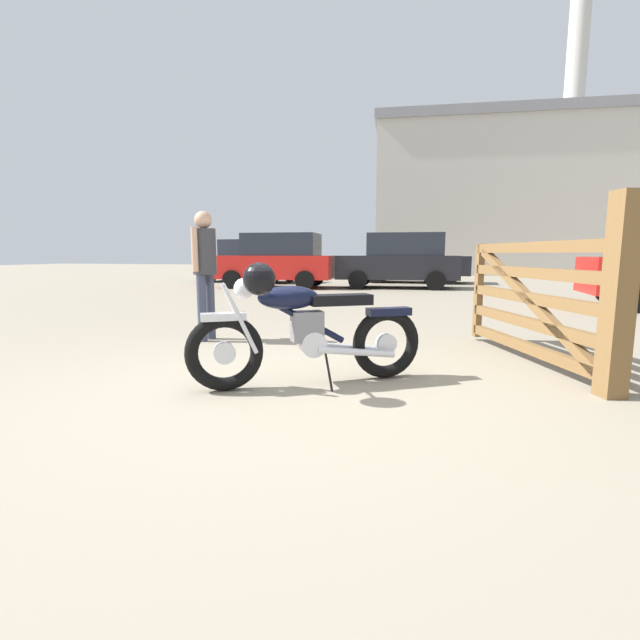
# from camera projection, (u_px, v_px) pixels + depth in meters

# --- Properties ---
(ground_plane) EXTENTS (80.00, 80.00, 0.00)m
(ground_plane) POSITION_uv_depth(u_px,v_px,m) (287.00, 391.00, 3.77)
(ground_plane) COLOR gray
(vintage_motorcycle) EXTENTS (1.86, 1.19, 1.07)m
(vintage_motorcycle) POSITION_uv_depth(u_px,v_px,m) (304.00, 329.00, 3.87)
(vintage_motorcycle) COLOR black
(vintage_motorcycle) RESTS_ON ground_plane
(timber_gate) EXTENTS (0.99, 2.43, 1.60)m
(timber_gate) POSITION_uv_depth(u_px,v_px,m) (546.00, 297.00, 4.43)
(timber_gate) COLOR brown
(timber_gate) RESTS_ON ground_plane
(bystander) EXTENTS (0.30, 0.46, 1.66)m
(bystander) POSITION_uv_depth(u_px,v_px,m) (205.00, 262.00, 5.84)
(bystander) COLOR #383D51
(bystander) RESTS_ON ground_plane
(blue_hatchback_right) EXTENTS (3.99, 2.01, 1.78)m
(blue_hatchback_right) POSITION_uv_depth(u_px,v_px,m) (277.00, 260.00, 15.12)
(blue_hatchback_right) COLOR black
(blue_hatchback_right) RESTS_ON ground_plane
(pale_sedan_back) EXTENTS (3.99, 2.01, 1.78)m
(pale_sedan_back) POSITION_uv_depth(u_px,v_px,m) (400.00, 260.00, 14.92)
(pale_sedan_back) COLOR black
(pale_sedan_back) RESTS_ON ground_plane
(red_hatchback_near) EXTENTS (4.37, 2.29, 1.67)m
(red_hatchback_near) POSITION_uv_depth(u_px,v_px,m) (250.00, 261.00, 18.10)
(red_hatchback_near) COLOR black
(red_hatchback_near) RESTS_ON ground_plane
(dark_sedan_left) EXTENTS (4.29, 2.11, 1.67)m
(dark_sedan_left) POSITION_uv_depth(u_px,v_px,m) (415.00, 261.00, 17.77)
(dark_sedan_left) COLOR black
(dark_sedan_left) RESTS_ON ground_plane
(industrial_building) EXTENTS (15.65, 11.67, 17.66)m
(industrial_building) POSITION_uv_depth(u_px,v_px,m) (502.00, 201.00, 27.51)
(industrial_building) COLOR beige
(industrial_building) RESTS_ON ground_plane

